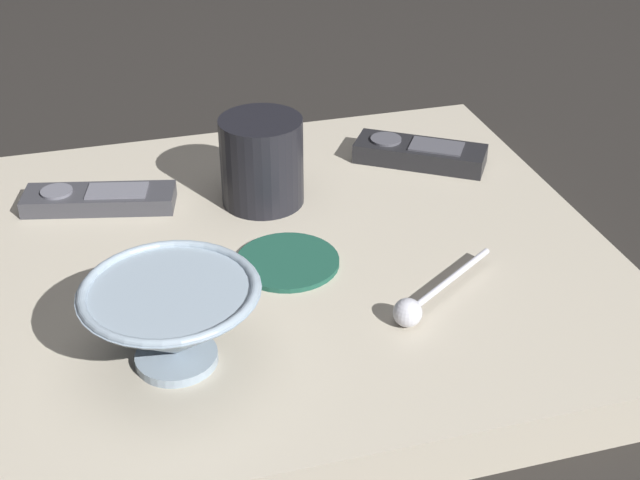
# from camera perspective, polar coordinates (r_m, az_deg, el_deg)

# --- Properties ---
(ground_plane) EXTENTS (6.00, 6.00, 0.00)m
(ground_plane) POSITION_cam_1_polar(r_m,az_deg,el_deg) (0.89, -1.66, -3.12)
(ground_plane) COLOR black
(table) EXTENTS (0.62, 0.58, 0.05)m
(table) POSITION_cam_1_polar(r_m,az_deg,el_deg) (0.88, -1.69, -1.80)
(table) COLOR #B7AD99
(table) RESTS_ON ground
(cereal_bowl) EXTENTS (0.14, 0.14, 0.08)m
(cereal_bowl) POSITION_cam_1_polar(r_m,az_deg,el_deg) (0.71, -9.64, -5.20)
(cereal_bowl) COLOR #8C9EAD
(cereal_bowl) RESTS_ON table
(coffee_mug) EXTENTS (0.09, 0.09, 0.10)m
(coffee_mug) POSITION_cam_1_polar(r_m,az_deg,el_deg) (0.93, -3.83, 5.18)
(coffee_mug) COLOR black
(coffee_mug) RESTS_ON table
(teaspoon) EXTENTS (0.12, 0.09, 0.03)m
(teaspoon) POSITION_cam_1_polar(r_m,az_deg,el_deg) (0.77, 6.37, -4.27)
(teaspoon) COLOR silver
(teaspoon) RESTS_ON table
(tv_remote_near) EXTENTS (0.15, 0.13, 0.03)m
(tv_remote_near) POSITION_cam_1_polar(r_m,az_deg,el_deg) (1.03, 6.55, 5.67)
(tv_remote_near) COLOR black
(tv_remote_near) RESTS_ON table
(tv_remote_far) EXTENTS (0.17, 0.08, 0.02)m
(tv_remote_far) POSITION_cam_1_polar(r_m,az_deg,el_deg) (0.96, -14.28, 2.63)
(tv_remote_far) COLOR #38383D
(tv_remote_far) RESTS_ON table
(drink_coaster) EXTENTS (0.10, 0.10, 0.01)m
(drink_coaster) POSITION_cam_1_polar(r_m,az_deg,el_deg) (0.84, -2.14, -1.42)
(drink_coaster) COLOR #194738
(drink_coaster) RESTS_ON table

